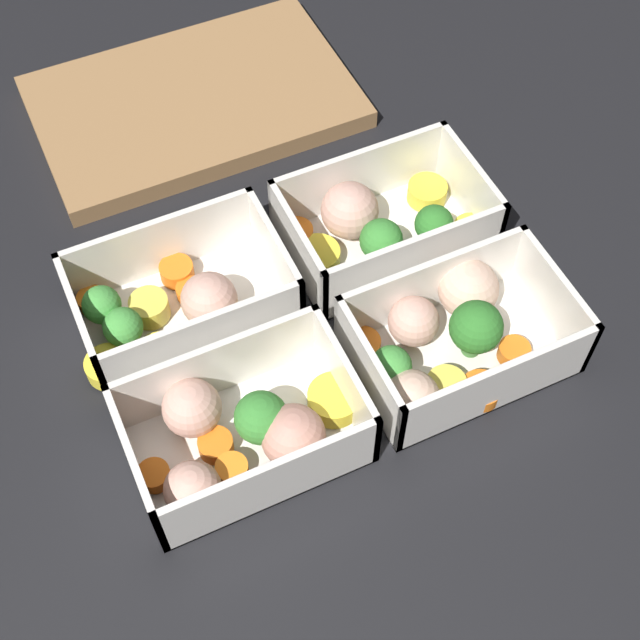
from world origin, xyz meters
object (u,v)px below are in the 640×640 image
Objects in this scene: container_near_left at (244,433)px; container_near_right at (449,339)px; container_far_left at (175,306)px; container_far_right at (378,223)px.

container_near_right is (0.16, 0.01, 0.00)m from container_near_left.
container_far_left is (-0.01, 0.12, -0.00)m from container_near_left.
container_far_left is 0.17m from container_far_right.
container_near_right is 1.00× the size of container_far_left.
container_far_right is (0.00, 0.12, -0.00)m from container_near_right.
container_near_left is at bearing -177.62° from container_near_right.
container_far_left is at bearing -178.01° from container_far_right.
container_far_left and container_far_right have the same top height.
container_near_left is at bearing -142.84° from container_far_right.
container_near_left is 1.03× the size of container_near_right.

